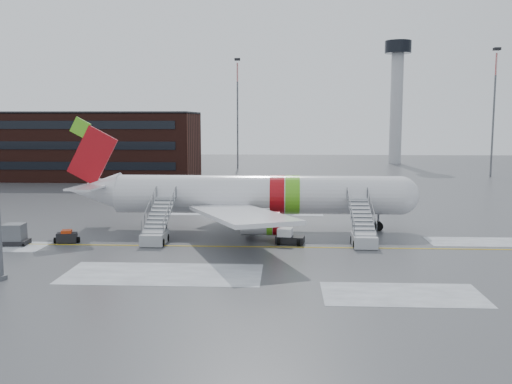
# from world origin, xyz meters

# --- Properties ---
(ground) EXTENTS (260.00, 260.00, 0.00)m
(ground) POSITION_xyz_m (0.00, 0.00, 0.00)
(ground) COLOR #494C4F
(ground) RESTS_ON ground
(airliner) EXTENTS (35.03, 32.97, 11.18)m
(airliner) POSITION_xyz_m (-1.11, 7.02, 3.42)
(airliner) COLOR white
(airliner) RESTS_ON ground
(airstair_fwd) EXTENTS (2.05, 7.70, 3.48)m
(airstair_fwd) POSITION_xyz_m (9.46, 0.49, 1.06)
(airstair_fwd) COLOR #B0B2B7
(airstair_fwd) RESTS_ON ground
(airstair_aft) EXTENTS (2.05, 7.70, 3.48)m
(airstair_aft) POSITION_xyz_m (-8.82, 0.49, 1.06)
(airstair_aft) COLOR #A1A4A8
(airstair_aft) RESTS_ON ground
(pushback_tug) EXTENTS (2.65, 2.17, 1.41)m
(pushback_tug) POSITION_xyz_m (2.92, 0.31, 0.62)
(pushback_tug) COLOR black
(pushback_tug) RESTS_ON ground
(uld_container) EXTENTS (2.39, 1.81, 1.87)m
(uld_container) POSITION_xyz_m (-20.94, -1.31, 0.87)
(uld_container) COLOR black
(uld_container) RESTS_ON ground
(baggage_tractor) EXTENTS (2.31, 1.36, 1.15)m
(baggage_tractor) POSITION_xyz_m (-16.73, -0.23, 0.49)
(baggage_tractor) COLOR black
(baggage_tractor) RESTS_ON ground
(terminal_building) EXTENTS (62.00, 16.11, 12.30)m
(terminal_building) POSITION_xyz_m (-45.00, 54.98, 6.20)
(terminal_building) COLOR #3F1E16
(terminal_building) RESTS_ON ground
(control_tower) EXTENTS (6.40, 6.40, 30.00)m
(control_tower) POSITION_xyz_m (30.00, 95.00, 18.75)
(control_tower) COLOR #B2B5BA
(control_tower) RESTS_ON ground
(light_mast_far_ne) EXTENTS (1.20, 1.20, 24.25)m
(light_mast_far_ne) POSITION_xyz_m (42.00, 62.00, 13.84)
(light_mast_far_ne) COLOR #595B60
(light_mast_far_ne) RESTS_ON ground
(light_mast_far_n) EXTENTS (1.20, 1.20, 24.25)m
(light_mast_far_n) POSITION_xyz_m (-8.00, 78.00, 13.84)
(light_mast_far_n) COLOR #595B60
(light_mast_far_n) RESTS_ON ground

